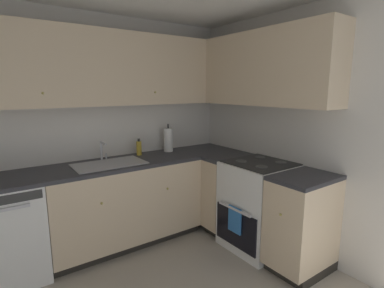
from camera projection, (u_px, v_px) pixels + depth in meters
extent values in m
cube|color=silver|center=(69.00, 133.00, 3.04)|extent=(3.75, 0.05, 2.41)
cube|color=silver|center=(324.00, 137.00, 2.74)|extent=(0.05, 3.41, 2.41)
cube|color=white|center=(5.00, 232.00, 2.55)|extent=(0.60, 0.60, 0.87)
cube|color=#333333|center=(2.00, 201.00, 2.23)|extent=(0.55, 0.01, 0.07)
cube|color=silver|center=(3.00, 210.00, 2.23)|extent=(0.36, 0.02, 0.02)
cube|color=beige|center=(125.00, 200.00, 3.16)|extent=(1.58, 0.60, 0.78)
cube|color=black|center=(125.00, 237.00, 3.26)|extent=(1.58, 0.54, 0.09)
sphere|color=tan|center=(102.00, 203.00, 2.69)|extent=(0.02, 0.02, 0.02)
sphere|color=tan|center=(168.00, 189.00, 3.08)|extent=(0.02, 0.02, 0.02)
cube|color=#2D2D33|center=(123.00, 163.00, 3.08)|extent=(2.78, 0.60, 0.03)
cube|color=beige|center=(228.00, 191.00, 3.43)|extent=(0.60, 0.26, 0.78)
cube|color=black|center=(229.00, 225.00, 3.53)|extent=(0.54, 0.26, 0.09)
cube|color=beige|center=(302.00, 222.00, 2.65)|extent=(0.60, 0.41, 0.78)
cube|color=black|center=(301.00, 265.00, 2.75)|extent=(0.54, 0.41, 0.09)
sphere|color=tan|center=(280.00, 215.00, 2.45)|extent=(0.02, 0.02, 0.02)
cube|color=#2D2D33|center=(229.00, 157.00, 3.36)|extent=(0.60, 0.26, 0.03)
cube|color=#2D2D33|center=(305.00, 178.00, 2.57)|extent=(0.60, 0.41, 0.03)
cube|color=white|center=(259.00, 205.00, 3.09)|extent=(0.64, 0.62, 0.90)
cube|color=black|center=(236.00, 228.00, 2.93)|extent=(0.02, 0.55, 0.38)
cube|color=silver|center=(234.00, 209.00, 2.88)|extent=(0.02, 0.43, 0.02)
cube|color=black|center=(261.00, 163.00, 3.00)|extent=(0.59, 0.60, 0.01)
cube|color=white|center=(281.00, 152.00, 3.16)|extent=(0.03, 0.60, 0.15)
cylinder|color=#4C4C4C|center=(262.00, 167.00, 2.81)|extent=(0.11, 0.11, 0.01)
cylinder|color=#4C4C4C|center=(241.00, 161.00, 3.03)|extent=(0.11, 0.11, 0.01)
cylinder|color=#4C4C4C|center=(281.00, 162.00, 2.97)|extent=(0.11, 0.11, 0.01)
cylinder|color=#4C4C4C|center=(260.00, 157.00, 3.19)|extent=(0.11, 0.11, 0.01)
cube|color=#2D6BB2|center=(235.00, 220.00, 2.89)|extent=(0.02, 0.17, 0.26)
cube|color=beige|center=(98.00, 68.00, 2.93)|extent=(2.46, 0.32, 0.73)
sphere|color=tan|center=(43.00, 93.00, 2.53)|extent=(0.02, 0.02, 0.02)
sphere|color=tan|center=(155.00, 92.00, 3.14)|extent=(0.02, 0.02, 0.02)
cube|color=beige|center=(254.00, 70.00, 3.10)|extent=(0.32, 1.86, 0.73)
cube|color=#B7B7BC|center=(109.00, 164.00, 2.97)|extent=(0.69, 0.40, 0.01)
cube|color=gray|center=(110.00, 169.00, 2.98)|extent=(0.63, 0.36, 0.09)
cube|color=#99999E|center=(110.00, 167.00, 2.97)|extent=(0.02, 0.35, 0.06)
cylinder|color=silver|center=(101.00, 151.00, 3.13)|extent=(0.02, 0.02, 0.20)
cylinder|color=silver|center=(103.00, 143.00, 3.06)|extent=(0.02, 0.15, 0.02)
cylinder|color=silver|center=(106.00, 156.00, 3.17)|extent=(0.02, 0.02, 0.06)
cylinder|color=gold|center=(139.00, 148.00, 3.36)|extent=(0.06, 0.06, 0.16)
cylinder|color=#262626|center=(139.00, 140.00, 3.35)|extent=(0.03, 0.03, 0.03)
cylinder|color=white|center=(168.00, 140.00, 3.55)|extent=(0.11, 0.11, 0.28)
cylinder|color=#3F3F3F|center=(168.00, 138.00, 3.55)|extent=(0.02, 0.02, 0.34)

